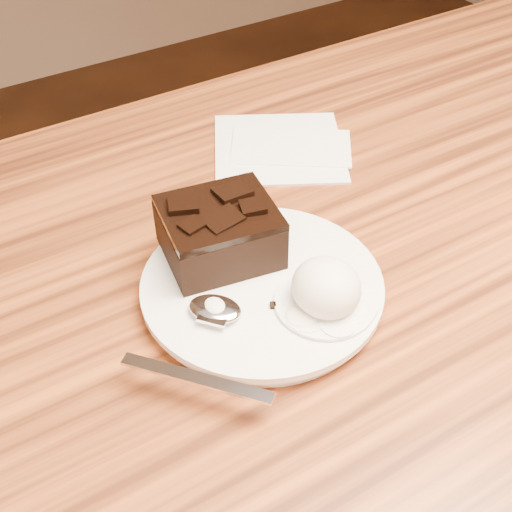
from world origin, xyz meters
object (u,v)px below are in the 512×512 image
ice_cream_scoop (326,287)px  spoon (215,310)px  dining_table (342,485)px  plate (262,289)px  napkin (279,147)px  brownie (220,235)px

ice_cream_scoop → spoon: ice_cream_scoop is taller
dining_table → spoon: bearing=174.8°
plate → napkin: (0.14, 0.19, -0.01)m
napkin → spoon: bearing=-133.9°
ice_cream_scoop → napkin: size_ratio=0.42×
brownie → spoon: 0.08m
plate → spoon: size_ratio=1.19×
dining_table → napkin: (0.03, 0.22, 0.38)m
dining_table → napkin: 0.44m
ice_cream_scoop → spoon: bearing=155.8°
brownie → napkin: brownie is taller
plate → brownie: size_ratio=2.19×
dining_table → brownie: bearing=146.9°
ice_cream_scoop → spoon: size_ratio=0.34×
plate → napkin: size_ratio=1.47×
brownie → napkin: bearing=42.1°
brownie → ice_cream_scoop: (0.04, -0.10, -0.00)m
brownie → napkin: (0.15, 0.14, -0.04)m
spoon → napkin: 0.28m
spoon → plate: bearing=-26.6°
spoon → ice_cream_scoop: bearing=-64.0°
plate → brownie: (-0.01, 0.05, 0.03)m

